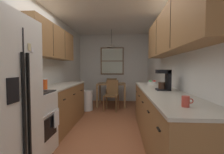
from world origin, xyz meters
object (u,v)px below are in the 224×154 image
object	(u,v)px
dining_table	(112,87)
coffee_maker	(165,80)
stove_range	(28,123)
storage_canister	(44,84)
microwave_over_range	(18,42)
trash_bin	(87,100)
dining_chair_far	(111,89)
fruit_bowl	(152,83)
table_serving_bowl	(109,82)
mug_by_coffeemaker	(186,101)
dining_chair_near	(112,94)

from	to	relation	value
dining_table	coffee_maker	bearing A→B (deg)	-68.68
stove_range	storage_canister	size ratio (longest dim) A/B	5.91
microwave_over_range	storage_canister	distance (m)	0.82
coffee_maker	trash_bin	bearing A→B (deg)	130.08
dining_table	trash_bin	size ratio (longest dim) A/B	1.57
dining_chair_far	storage_canister	bearing A→B (deg)	-105.93
fruit_bowl	table_serving_bowl	size ratio (longest dim) A/B	1.18
stove_range	microwave_over_range	size ratio (longest dim) A/B	1.85
coffee_maker	fruit_bowl	size ratio (longest dim) A/B	1.61
mug_by_coffeemaker	dining_table	bearing A→B (deg)	103.84
fruit_bowl	stove_range	bearing A→B (deg)	-142.83
dining_chair_near	storage_canister	size ratio (longest dim) A/B	4.83
coffee_maker	stove_range	bearing A→B (deg)	-166.17
mug_by_coffeemaker	fruit_bowl	distance (m)	2.20
stove_range	trash_bin	world-z (taller)	stove_range
microwave_over_range	trash_bin	distance (m)	2.94
coffee_maker	fruit_bowl	world-z (taller)	coffee_maker
dining_chair_near	storage_canister	distance (m)	2.43
stove_range	mug_by_coffeemaker	world-z (taller)	stove_range
dining_chair_near	coffee_maker	size ratio (longest dim) A/B	2.66
mug_by_coffeemaker	coffee_maker	bearing A→B (deg)	84.82
microwave_over_range	fruit_bowl	world-z (taller)	microwave_over_range
stove_range	microwave_over_range	distance (m)	1.16
trash_bin	dining_chair_far	bearing A→B (deg)	62.36
dining_table	mug_by_coffeemaker	size ratio (longest dim) A/B	8.70
microwave_over_range	fruit_bowl	size ratio (longest dim) A/B	2.83
dining_chair_near	mug_by_coffeemaker	bearing A→B (deg)	-74.58
dining_table	coffee_maker	xyz separation A→B (m)	(1.07, -2.73, 0.45)
dining_chair_near	fruit_bowl	size ratio (longest dim) A/B	4.29
stove_range	storage_canister	bearing A→B (deg)	90.62
dining_chair_far	coffee_maker	distance (m)	3.53
trash_bin	storage_canister	world-z (taller)	storage_canister
storage_canister	table_serving_bowl	bearing A→B (deg)	72.58
dining_chair_near	stove_range	bearing A→B (deg)	-110.99
trash_bin	table_serving_bowl	xyz separation A→B (m)	(0.58, 0.75, 0.49)
stove_range	dining_table	size ratio (longest dim) A/B	1.18
dining_chair_far	mug_by_coffeemaker	bearing A→B (deg)	-77.35
fruit_bowl	dining_table	bearing A→B (deg)	121.58
stove_range	dining_table	world-z (taller)	stove_range
dining_chair_near	dining_chair_far	size ratio (longest dim) A/B	1.00
storage_canister	dining_chair_far	bearing A→B (deg)	74.07
dining_chair_far	coffee_maker	bearing A→B (deg)	-71.44
table_serving_bowl	dining_chair_far	bearing A→B (deg)	83.23
fruit_bowl	trash_bin	bearing A→B (deg)	148.76
stove_range	dining_table	distance (m)	3.38
trash_bin	storage_canister	xyz separation A→B (m)	(-0.30, -2.07, 0.69)
mug_by_coffeemaker	fruit_bowl	bearing A→B (deg)	87.79
stove_range	dining_chair_near	world-z (taller)	stove_range
dining_table	storage_canister	size ratio (longest dim) A/B	5.03
stove_range	mug_by_coffeemaker	bearing A→B (deg)	-18.91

